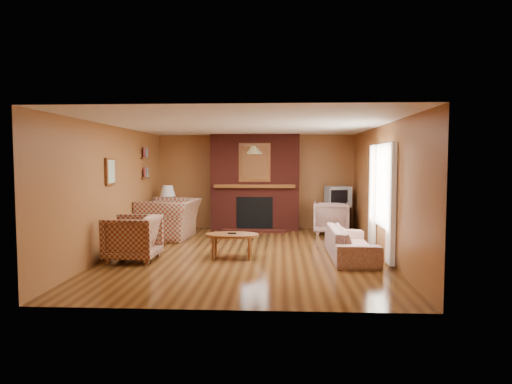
# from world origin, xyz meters

# --- Properties ---
(floor) EXTENTS (6.50, 6.50, 0.00)m
(floor) POSITION_xyz_m (0.00, 0.00, 0.00)
(floor) COLOR #45260E
(floor) RESTS_ON ground
(ceiling) EXTENTS (6.50, 6.50, 0.00)m
(ceiling) POSITION_xyz_m (0.00, 0.00, 2.40)
(ceiling) COLOR white
(ceiling) RESTS_ON wall_back
(wall_back) EXTENTS (6.50, 0.00, 6.50)m
(wall_back) POSITION_xyz_m (0.00, 3.25, 1.20)
(wall_back) COLOR brown
(wall_back) RESTS_ON floor
(wall_front) EXTENTS (6.50, 0.00, 6.50)m
(wall_front) POSITION_xyz_m (0.00, -3.25, 1.20)
(wall_front) COLOR brown
(wall_front) RESTS_ON floor
(wall_left) EXTENTS (0.00, 6.50, 6.50)m
(wall_left) POSITION_xyz_m (-2.50, 0.00, 1.20)
(wall_left) COLOR brown
(wall_left) RESTS_ON floor
(wall_right) EXTENTS (0.00, 6.50, 6.50)m
(wall_right) POSITION_xyz_m (2.50, 0.00, 1.20)
(wall_right) COLOR brown
(wall_right) RESTS_ON floor
(fireplace) EXTENTS (2.20, 0.82, 2.40)m
(fireplace) POSITION_xyz_m (0.00, 2.98, 1.18)
(fireplace) COLOR #4E1711
(fireplace) RESTS_ON floor
(window_right) EXTENTS (0.10, 1.85, 2.00)m
(window_right) POSITION_xyz_m (2.45, -0.20, 1.13)
(window_right) COLOR silver
(window_right) RESTS_ON wall_right
(bookshelf) EXTENTS (0.09, 0.55, 0.71)m
(bookshelf) POSITION_xyz_m (-2.44, 1.90, 1.67)
(bookshelf) COLOR brown
(bookshelf) RESTS_ON wall_left
(botanical_print) EXTENTS (0.05, 0.40, 0.50)m
(botanical_print) POSITION_xyz_m (-2.47, -0.30, 1.55)
(botanical_print) COLOR brown
(botanical_print) RESTS_ON wall_left
(pendant_light) EXTENTS (0.36, 0.36, 0.48)m
(pendant_light) POSITION_xyz_m (0.00, 2.30, 2.00)
(pendant_light) COLOR black
(pendant_light) RESTS_ON ceiling
(plaid_loveseat) EXTENTS (1.28, 1.44, 0.88)m
(plaid_loveseat) POSITION_xyz_m (-1.85, 1.59, 0.44)
(plaid_loveseat) COLOR maroon
(plaid_loveseat) RESTS_ON floor
(plaid_armchair) EXTENTS (0.89, 0.86, 0.80)m
(plaid_armchair) POSITION_xyz_m (-1.95, -0.69, 0.40)
(plaid_armchair) COLOR maroon
(plaid_armchair) RESTS_ON floor
(floral_sofa) EXTENTS (0.74, 1.89, 0.55)m
(floral_sofa) POSITION_xyz_m (1.90, -0.30, 0.28)
(floral_sofa) COLOR beige
(floral_sofa) RESTS_ON floor
(floral_armchair) EXTENTS (0.89, 0.91, 0.77)m
(floral_armchair) POSITION_xyz_m (1.85, 2.49, 0.38)
(floral_armchair) COLOR beige
(floral_armchair) RESTS_ON floor
(coffee_table) EXTENTS (0.96, 0.59, 0.46)m
(coffee_table) POSITION_xyz_m (-0.23, -0.40, 0.39)
(coffee_table) COLOR brown
(coffee_table) RESTS_ON floor
(side_table) EXTENTS (0.41, 0.41, 0.53)m
(side_table) POSITION_xyz_m (-2.10, 2.45, 0.26)
(side_table) COLOR brown
(side_table) RESTS_ON floor
(table_lamp) EXTENTS (0.37, 0.37, 0.61)m
(table_lamp) POSITION_xyz_m (-2.10, 2.45, 0.87)
(table_lamp) COLOR white
(table_lamp) RESTS_ON side_table
(tv_stand) EXTENTS (0.61, 0.56, 0.62)m
(tv_stand) POSITION_xyz_m (2.05, 2.80, 0.31)
(tv_stand) COLOR black
(tv_stand) RESTS_ON floor
(crt_tv) EXTENTS (0.64, 0.63, 0.50)m
(crt_tv) POSITION_xyz_m (2.05, 2.79, 0.87)
(crt_tv) COLOR #9C9EA3
(crt_tv) RESTS_ON tv_stand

